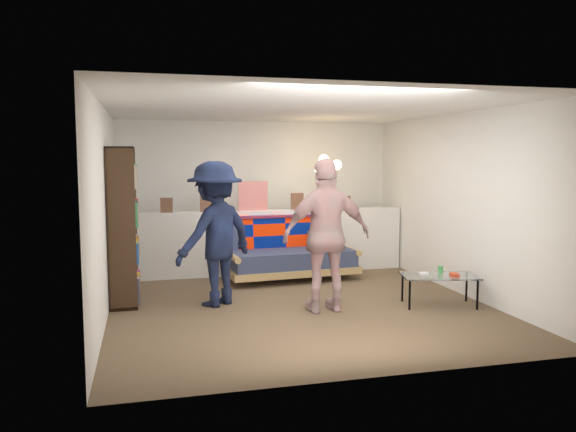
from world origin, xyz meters
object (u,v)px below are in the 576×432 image
at_px(coffee_table, 440,277).
at_px(person_left, 215,234).
at_px(floor_lamp, 327,190).
at_px(bookshelf, 123,230).
at_px(person_right, 327,235).
at_px(futon_sofa, 291,253).

relative_size(coffee_table, person_left, 0.56).
bearing_deg(coffee_table, floor_lamp, 109.98).
bearing_deg(person_left, bookshelf, -57.54).
relative_size(floor_lamp, person_left, 1.05).
bearing_deg(coffee_table, person_right, 175.89).
xyz_separation_m(futon_sofa, floor_lamp, (0.61, 0.14, 0.93)).
distance_m(bookshelf, person_left, 1.18).
bearing_deg(bookshelf, person_left, -21.70).
height_order(floor_lamp, person_right, floor_lamp).
bearing_deg(person_right, person_left, -28.04).
bearing_deg(floor_lamp, futon_sofa, -167.18).
bearing_deg(person_right, bookshelf, -25.72).
distance_m(bookshelf, floor_lamp, 3.16).
relative_size(floor_lamp, person_right, 1.03).
relative_size(bookshelf, person_left, 1.10).
height_order(bookshelf, person_left, bookshelf).
bearing_deg(floor_lamp, person_left, -143.73).
relative_size(person_left, person_right, 0.98).
relative_size(futon_sofa, floor_lamp, 1.07).
bearing_deg(coffee_table, futon_sofa, 125.00).
xyz_separation_m(coffee_table, floor_lamp, (-0.76, 2.10, 0.96)).
xyz_separation_m(bookshelf, coffee_table, (3.75, -1.16, -0.55)).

